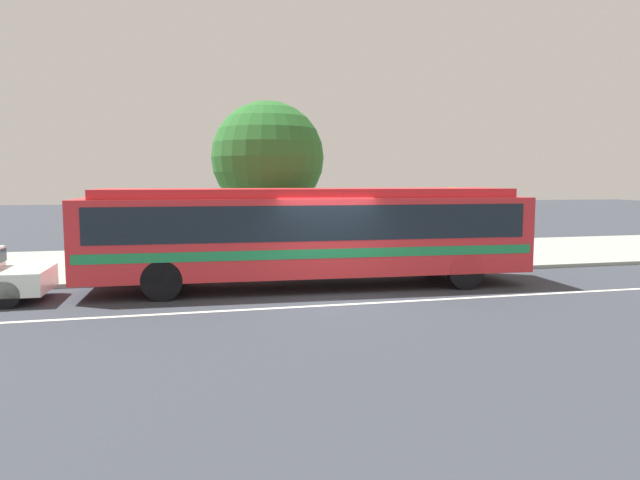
{
  "coord_description": "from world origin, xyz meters",
  "views": [
    {
      "loc": [
        -3.66,
        -13.73,
        2.95
      ],
      "look_at": [
        0.1,
        1.55,
        1.3
      ],
      "focal_mm": 32.52,
      "sensor_mm": 36.0,
      "label": 1
    }
  ],
  "objects_px": {
    "pedestrian_walking_along_curb": "(408,237)",
    "pedestrian_standing_by_tree": "(178,242)",
    "bus_stop_sign": "(452,215)",
    "pedestrian_waiting_near_sign": "(245,235)",
    "street_tree_near_stop": "(268,158)",
    "transit_bus": "(310,230)"
  },
  "relations": [
    {
      "from": "pedestrian_walking_along_curb",
      "to": "pedestrian_standing_by_tree",
      "type": "xyz_separation_m",
      "value": [
        -7.22,
        0.06,
        0.02
      ]
    },
    {
      "from": "pedestrian_walking_along_curb",
      "to": "pedestrian_standing_by_tree",
      "type": "distance_m",
      "value": 7.22
    },
    {
      "from": "pedestrian_standing_by_tree",
      "to": "bus_stop_sign",
      "type": "xyz_separation_m",
      "value": [
        8.79,
        -0.01,
        0.66
      ]
    },
    {
      "from": "pedestrian_waiting_near_sign",
      "to": "street_tree_near_stop",
      "type": "xyz_separation_m",
      "value": [
        0.75,
        -0.12,
        2.52
      ]
    },
    {
      "from": "transit_bus",
      "to": "pedestrian_walking_along_curb",
      "type": "xyz_separation_m",
      "value": [
        3.72,
        2.01,
        -0.49
      ]
    },
    {
      "from": "transit_bus",
      "to": "bus_stop_sign",
      "type": "bearing_deg",
      "value": 21.36
    },
    {
      "from": "transit_bus",
      "to": "pedestrian_waiting_near_sign",
      "type": "distance_m",
      "value": 3.82
    },
    {
      "from": "transit_bus",
      "to": "street_tree_near_stop",
      "type": "height_order",
      "value": "street_tree_near_stop"
    },
    {
      "from": "pedestrian_standing_by_tree",
      "to": "pedestrian_walking_along_curb",
      "type": "bearing_deg",
      "value": -0.5
    },
    {
      "from": "transit_bus",
      "to": "street_tree_near_stop",
      "type": "distance_m",
      "value": 4.04
    },
    {
      "from": "pedestrian_walking_along_curb",
      "to": "bus_stop_sign",
      "type": "height_order",
      "value": "bus_stop_sign"
    },
    {
      "from": "pedestrian_waiting_near_sign",
      "to": "pedestrian_walking_along_curb",
      "type": "relative_size",
      "value": 1.03
    },
    {
      "from": "pedestrian_standing_by_tree",
      "to": "street_tree_near_stop",
      "type": "bearing_deg",
      "value": 24.84
    },
    {
      "from": "pedestrian_walking_along_curb",
      "to": "pedestrian_waiting_near_sign",
      "type": "bearing_deg",
      "value": 163.26
    },
    {
      "from": "pedestrian_waiting_near_sign",
      "to": "pedestrian_walking_along_curb",
      "type": "height_order",
      "value": "pedestrian_waiting_near_sign"
    },
    {
      "from": "pedestrian_walking_along_curb",
      "to": "bus_stop_sign",
      "type": "relative_size",
      "value": 0.65
    },
    {
      "from": "transit_bus",
      "to": "street_tree_near_stop",
      "type": "bearing_deg",
      "value": 100.11
    },
    {
      "from": "pedestrian_walking_along_curb",
      "to": "bus_stop_sign",
      "type": "distance_m",
      "value": 1.71
    },
    {
      "from": "transit_bus",
      "to": "pedestrian_walking_along_curb",
      "type": "height_order",
      "value": "transit_bus"
    },
    {
      "from": "pedestrian_waiting_near_sign",
      "to": "street_tree_near_stop",
      "type": "relative_size",
      "value": 0.32
    },
    {
      "from": "pedestrian_waiting_near_sign",
      "to": "pedestrian_standing_by_tree",
      "type": "relative_size",
      "value": 1.01
    },
    {
      "from": "pedestrian_standing_by_tree",
      "to": "bus_stop_sign",
      "type": "relative_size",
      "value": 0.66
    }
  ]
}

